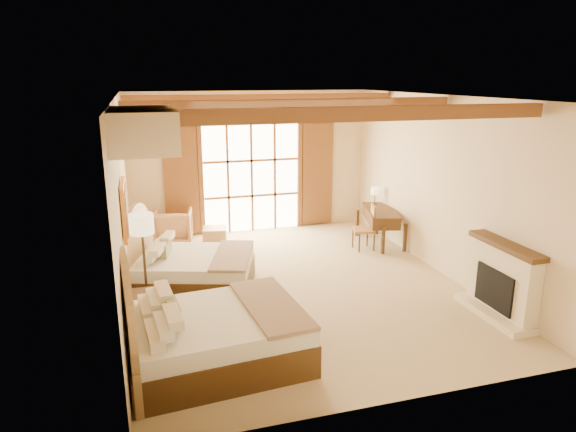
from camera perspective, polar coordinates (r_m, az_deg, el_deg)
name	(u,v)px	position (r m, az deg, el deg)	size (l,w,h in m)	color
floor	(296,285)	(9.03, 0.86, -7.63)	(7.00, 7.00, 0.00)	tan
wall_back	(251,162)	(11.85, -4.15, 5.97)	(5.50, 5.50, 0.00)	beige
wall_left	(123,207)	(8.17, -17.86, 0.97)	(7.00, 7.00, 0.00)	beige
wall_right	(441,186)	(9.69, 16.65, 3.25)	(7.00, 7.00, 0.00)	beige
ceiling	(296,97)	(8.32, 0.95, 13.12)	(7.00, 7.00, 0.00)	#B17538
ceiling_beams	(296,104)	(8.32, 0.94, 12.29)	(5.39, 4.60, 0.18)	brown
french_doors	(252,178)	(11.86, -4.06, 4.25)	(3.95, 0.08, 2.60)	white
fireplace	(501,284)	(8.37, 22.60, -7.00)	(0.46, 1.40, 1.16)	beige
painting	(125,209)	(7.40, -17.68, 0.75)	(0.06, 0.95, 0.75)	orange
canopy_valance	(143,129)	(5.96, -15.82, 9.26)	(0.70, 1.40, 0.45)	beige
bed_near	(202,333)	(6.62, -9.48, -12.69)	(2.31, 1.82, 1.43)	#462C12
bed_far	(185,268)	(8.87, -11.37, -5.65)	(2.38, 2.00, 1.29)	#462C12
nightstand	(148,312)	(7.66, -15.27, -10.23)	(0.48, 0.48, 0.57)	#462C12
floor_lamp	(142,231)	(7.63, -15.92, -1.56)	(0.34, 0.34, 1.63)	#372B1C
armchair	(173,227)	(11.35, -12.64, -1.17)	(0.79, 0.81, 0.74)	tan
ottoman	(215,236)	(11.20, -8.13, -2.18)	(0.49, 0.49, 0.36)	tan
desk	(380,225)	(11.24, 10.21, -1.03)	(0.95, 1.50, 0.75)	#462C12
desk_chair	(365,236)	(10.84, 8.50, -2.16)	(0.53, 0.52, 0.95)	#B27449
desk_lamp	(375,191)	(11.58, 9.66, 2.71)	(0.19, 0.19, 0.38)	#372B1C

